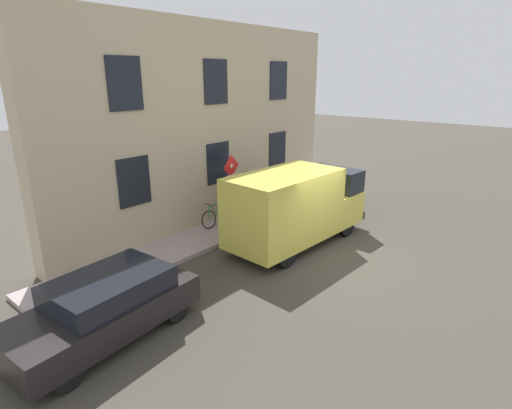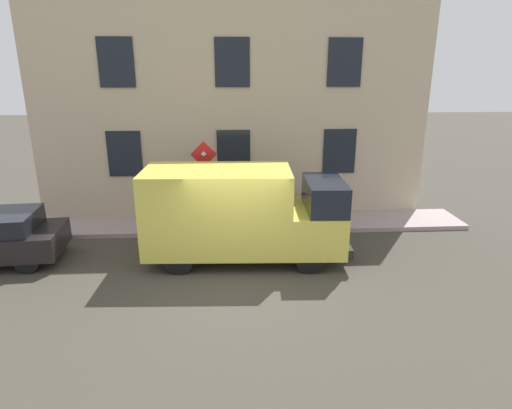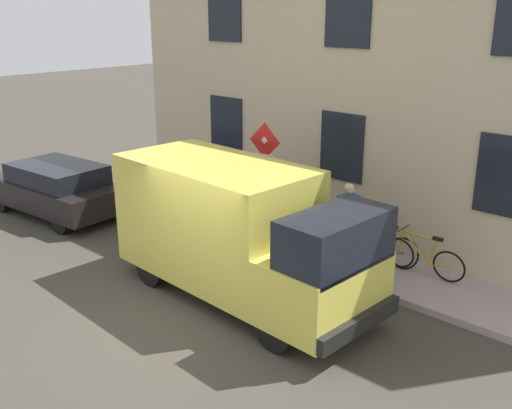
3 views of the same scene
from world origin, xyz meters
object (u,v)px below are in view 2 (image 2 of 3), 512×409
at_px(bicycle_black, 248,208).
at_px(bicycle_green, 219,208).
at_px(bicycle_blue, 277,207).
at_px(bicycle_orange, 305,206).
at_px(delivery_van, 241,212).
at_px(litter_bin, 276,213).
at_px(pedestrian, 264,196).
at_px(sign_post_stacked, 205,178).

distance_m(bicycle_black, bicycle_green, 0.97).
xyz_separation_m(bicycle_blue, bicycle_green, (0.00, 1.94, 0.00)).
distance_m(bicycle_orange, bicycle_black, 1.94).
distance_m(delivery_van, bicycle_green, 3.08).
relative_size(delivery_van, litter_bin, 6.02).
bearing_deg(bicycle_blue, bicycle_orange, 177.88).
distance_m(bicycle_orange, pedestrian, 1.65).
relative_size(bicycle_orange, bicycle_black, 1.00).
height_order(bicycle_black, pedestrian, pedestrian).
xyz_separation_m(sign_post_stacked, bicycle_orange, (1.00, -3.30, -1.29)).
relative_size(sign_post_stacked, bicycle_green, 1.55).
bearing_deg(bicycle_black, litter_bin, 137.98).
bearing_deg(litter_bin, bicycle_black, 44.30).
distance_m(delivery_van, pedestrian, 2.52).
bearing_deg(litter_bin, pedestrian, 47.48).
relative_size(bicycle_orange, bicycle_green, 1.00).
distance_m(bicycle_blue, bicycle_green, 1.94).
distance_m(bicycle_green, litter_bin, 1.99).
height_order(sign_post_stacked, bicycle_green, sign_post_stacked).
xyz_separation_m(bicycle_orange, pedestrian, (-0.52, 1.46, 0.56)).
height_order(sign_post_stacked, bicycle_black, sign_post_stacked).
xyz_separation_m(bicycle_blue, litter_bin, (-0.85, 0.14, 0.08)).
distance_m(sign_post_stacked, litter_bin, 2.51).
relative_size(delivery_van, bicycle_orange, 3.17).
bearing_deg(pedestrian, bicycle_black, -29.78).
xyz_separation_m(sign_post_stacked, litter_bin, (0.15, -2.19, -1.21)).
height_order(bicycle_orange, litter_bin, litter_bin).
xyz_separation_m(delivery_van, bicycle_green, (2.90, 0.64, -0.82)).
bearing_deg(bicycle_blue, litter_bin, 78.64).
height_order(bicycle_black, bicycle_green, same).
bearing_deg(litter_bin, bicycle_green, 64.69).
bearing_deg(delivery_van, litter_bin, 63.18).
height_order(bicycle_blue, bicycle_green, same).
distance_m(bicycle_orange, litter_bin, 1.40).
relative_size(sign_post_stacked, bicycle_black, 1.55).
xyz_separation_m(bicycle_green, pedestrian, (-0.52, -1.44, 0.56)).
xyz_separation_m(delivery_van, bicycle_blue, (2.90, -1.30, -0.82)).
xyz_separation_m(delivery_van, bicycle_black, (2.90, -0.33, -0.82)).
bearing_deg(bicycle_green, pedestrian, 162.80).
relative_size(delivery_van, bicycle_black, 3.16).
xyz_separation_m(pedestrian, litter_bin, (-0.33, -0.36, -0.48)).
height_order(sign_post_stacked, pedestrian, sign_post_stacked).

